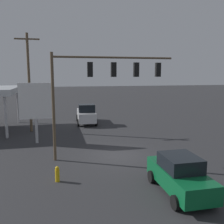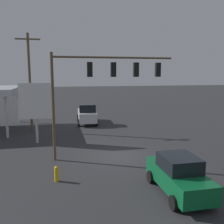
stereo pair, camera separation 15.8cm
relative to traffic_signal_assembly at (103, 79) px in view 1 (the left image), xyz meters
The scene contains 7 objects.
ground_plane 5.70m from the traffic_signal_assembly, behind, with size 200.00×200.00×0.00m, color #2D2D30.
traffic_signal_assembly is the anchor object (origin of this frame).
utility_pole 11.16m from the traffic_signal_assembly, 58.72° to the right, with size 2.40×0.26×9.91m.
price_sign 7.17m from the traffic_signal_assembly, 44.32° to the right, with size 2.69×0.27×5.17m.
sedan_waiting 8.27m from the traffic_signal_assembly, 113.49° to the left, with size 2.07×4.41×1.93m.
pickup_parked 13.16m from the traffic_signal_assembly, 91.30° to the right, with size 2.45×5.29×2.40m.
fire_hydrant 7.07m from the traffic_signal_assembly, 48.04° to the left, with size 0.24×0.24×0.88m.
Camera 1 is at (4.28, 17.13, 5.93)m, focal length 40.00 mm.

